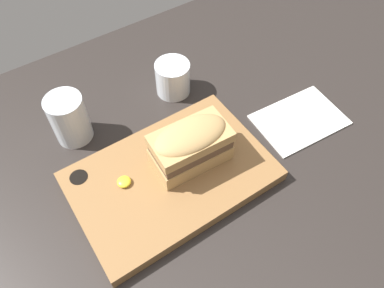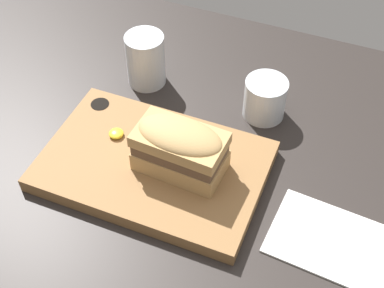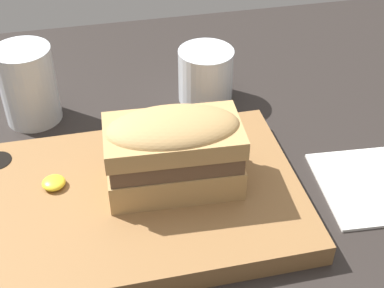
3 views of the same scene
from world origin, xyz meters
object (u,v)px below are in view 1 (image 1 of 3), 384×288
object	(u,v)px
water_glass	(70,121)
wine_glass	(173,79)
napkin	(299,120)
serving_board	(172,176)
sandwich	(191,144)

from	to	relation	value
water_glass	wine_glass	bearing A→B (deg)	-0.63
wine_glass	napkin	xyz separation A→B (cm)	(18.96, -24.21, -3.60)
serving_board	napkin	distance (cm)	32.83
sandwich	water_glass	size ratio (longest dim) A/B	1.39
serving_board	water_glass	world-z (taller)	water_glass
serving_board	water_glass	bearing A→B (deg)	118.47
napkin	wine_glass	bearing A→B (deg)	128.06
napkin	water_glass	bearing A→B (deg)	151.15
wine_glass	sandwich	bearing A→B (deg)	-112.89
serving_board	wine_glass	world-z (taller)	wine_glass
serving_board	sandwich	bearing A→B (deg)	5.46
sandwich	wine_glass	distance (cm)	23.13
sandwich	napkin	distance (cm)	29.05
serving_board	wine_glass	xyz separation A→B (cm)	(13.73, 21.43, 2.41)
sandwich	wine_glass	xyz separation A→B (cm)	(8.85, 20.96, -4.15)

